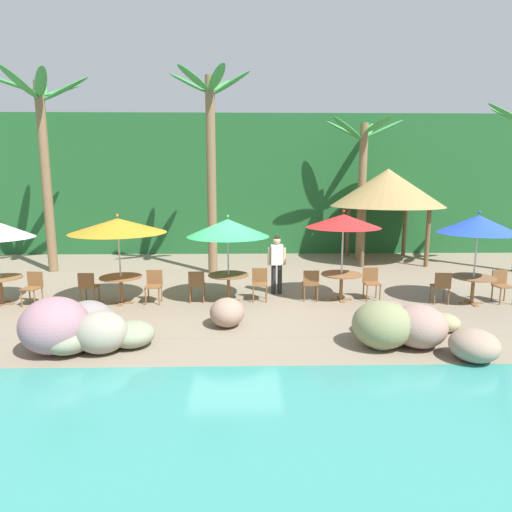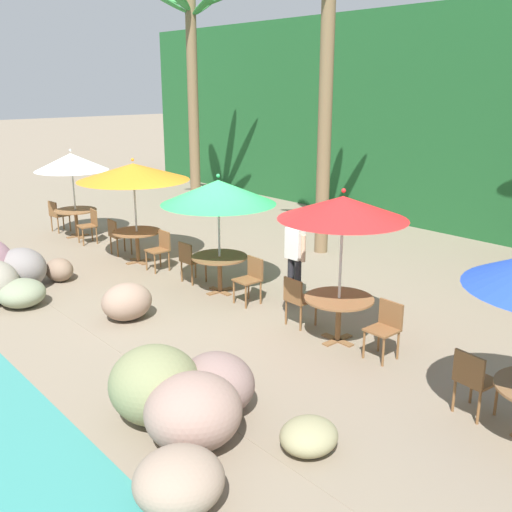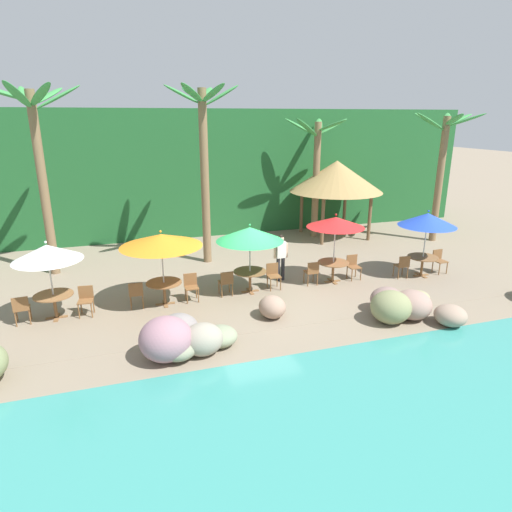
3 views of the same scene
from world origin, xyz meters
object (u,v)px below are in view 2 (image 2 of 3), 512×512
(chair_green_seaward, at_px, (251,277))
(chair_red_inland, at_px, (297,298))
(chair_red_seaward, at_px, (386,326))
(waiter_in_white, at_px, (295,252))
(chair_white_inland, at_px, (57,214))
(chair_orange_inland, at_px, (117,234))
(dining_table_orange, at_px, (137,236))
(chair_orange_seaward, at_px, (161,248))
(umbrella_orange, at_px, (133,172))
(umbrella_green, at_px, (218,192))
(umbrella_red, at_px, (343,208))
(chair_green_inland, at_px, (190,259))
(umbrella_white, at_px, (71,162))
(dining_table_white, at_px, (76,214))
(palm_tree_nearest, at_px, (192,61))
(palm_tree_second, at_px, (327,63))
(chair_blue_inland, at_px, (473,378))
(dining_table_red, at_px, (339,305))
(chair_white_seaward, at_px, (90,224))
(dining_table_green, at_px, (220,262))

(chair_green_seaward, xyz_separation_m, chair_red_inland, (1.38, -0.15, 0.00))
(chair_red_seaward, bearing_deg, waiter_in_white, 166.59)
(chair_white_inland, height_order, chair_orange_inland, same)
(dining_table_orange, relative_size, chair_orange_seaward, 1.26)
(dining_table_orange, bearing_deg, umbrella_orange, -90.00)
(dining_table_orange, distance_m, umbrella_green, 3.17)
(dining_table_orange, distance_m, chair_orange_seaward, 0.86)
(umbrella_red, bearing_deg, chair_green_inland, -178.10)
(umbrella_white, height_order, dining_table_white, umbrella_white)
(chair_red_inland, xyz_separation_m, waiter_in_white, (-0.87, 0.78, 0.47))
(palm_tree_nearest, height_order, palm_tree_second, palm_tree_second)
(dining_table_white, bearing_deg, umbrella_orange, 0.60)
(umbrella_green, xyz_separation_m, palm_tree_nearest, (-6.47, 4.02, 2.59))
(dining_table_white, bearing_deg, chair_red_inland, 1.10)
(umbrella_green, xyz_separation_m, palm_tree_second, (-0.71, 3.66, 2.42))
(chair_orange_inland, distance_m, chair_red_seaward, 7.64)
(chair_blue_inland, bearing_deg, dining_table_red, 170.33)
(chair_white_seaward, distance_m, chair_green_seaward, 6.00)
(umbrella_white, distance_m, chair_orange_inland, 2.74)
(umbrella_orange, distance_m, waiter_in_white, 4.44)
(umbrella_orange, xyz_separation_m, umbrella_red, (5.93, 0.20, 0.09))
(dining_table_red, distance_m, chair_blue_inland, 2.60)
(umbrella_white, xyz_separation_m, chair_orange_seaward, (4.00, 0.12, -1.49))
(chair_white_inland, distance_m, umbrella_red, 10.06)
(umbrella_white, distance_m, waiter_in_white, 7.48)
(chair_white_seaward, xyz_separation_m, umbrella_orange, (2.29, 0.04, 1.58))
(umbrella_white, relative_size, umbrella_orange, 0.94)
(palm_tree_second, bearing_deg, chair_white_seaward, -138.68)
(dining_table_orange, xyz_separation_m, chair_red_seaward, (6.78, 0.29, -0.10))
(dining_table_orange, relative_size, chair_green_inland, 1.26)
(chair_orange_seaward, xyz_separation_m, chair_green_inland, (1.15, -0.02, 0.00))
(dining_table_red, xyz_separation_m, palm_tree_nearest, (-9.55, 4.01, 3.98))
(umbrella_red, xyz_separation_m, chair_blue_inland, (2.57, -0.44, -1.67))
(dining_table_white, relative_size, umbrella_orange, 0.44)
(umbrella_white, height_order, chair_blue_inland, umbrella_white)
(dining_table_green, bearing_deg, chair_orange_inland, -176.13)
(chair_green_inland, bearing_deg, chair_red_seaward, 2.68)
(chair_blue_inland, bearing_deg, chair_white_inland, 179.88)
(umbrella_red, bearing_deg, dining_table_white, -178.52)
(umbrella_green, bearing_deg, umbrella_orange, -176.14)
(chair_green_seaward, bearing_deg, umbrella_green, -174.73)
(dining_table_white, relative_size, chair_green_inland, 1.26)
(umbrella_red, relative_size, waiter_in_white, 1.46)
(umbrella_green, distance_m, chair_green_seaward, 1.72)
(chair_blue_inland, bearing_deg, dining_table_orange, 178.41)
(umbrella_white, xyz_separation_m, palm_tree_nearest, (-0.48, 4.24, 2.59))
(umbrella_red, height_order, palm_tree_second, palm_tree_second)
(chair_white_seaward, xyz_separation_m, chair_green_seaward, (5.99, 0.32, 0.00))
(chair_orange_inland, relative_size, waiter_in_white, 0.51)
(chair_red_seaward, bearing_deg, palm_tree_second, 142.48)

